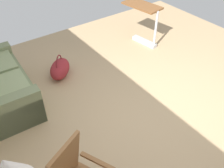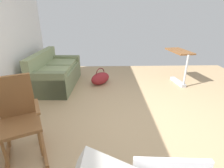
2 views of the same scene
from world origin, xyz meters
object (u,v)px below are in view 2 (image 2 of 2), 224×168
Objects in this scene: overbed_table at (179,63)px; duffel_bag at (100,78)px; couch at (56,74)px; rocking_chair at (19,119)px.

overbed_table is 1.39× the size of duffel_bag.
couch is at bearing 94.08° from duffel_bag.
couch is 1.11m from duffel_bag.
couch is 1.88× the size of overbed_table.
rocking_chair is at bearing 158.15° from duffel_bag.
rocking_chair is at bearing 128.63° from overbed_table.
overbed_table is at bearing -51.37° from rocking_chair.
rocking_chair is (-2.24, -0.17, 0.20)m from couch.
overbed_table is 2.06m from duffel_bag.
rocking_chair reaches higher than couch.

